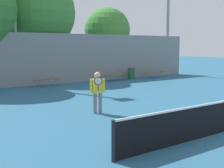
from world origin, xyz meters
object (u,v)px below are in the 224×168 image
object	(u,v)px
bench_courtside_far	(155,72)
trash_bin	(131,74)
tree_green_broad	(36,13)
tennis_player	(98,90)
bench_courtside_near	(115,75)
tree_dark_dense	(107,30)
bench_by_gate	(45,80)

from	to	relation	value
bench_courtside_far	trash_bin	distance (m)	2.34
tree_green_broad	tennis_player	bearing A→B (deg)	-103.42
bench_courtside_far	tree_green_broad	distance (m)	10.47
bench_courtside_near	tree_dark_dense	bearing A→B (deg)	61.08
bench_courtside_far	trash_bin	size ratio (longest dim) A/B	2.50
bench_courtside_far	bench_by_gate	size ratio (longest dim) A/B	1.19
tennis_player	tree_green_broad	size ratio (longest dim) A/B	0.20
bench_courtside_far	tree_dark_dense	world-z (taller)	tree_dark_dense
tennis_player	bench_courtside_far	size ratio (longest dim) A/B	0.76
bench_courtside_far	bench_by_gate	xyz separation A→B (m)	(-9.70, -0.00, -0.00)
bench_courtside_near	bench_courtside_far	bearing A→B (deg)	0.00
bench_by_gate	tree_dark_dense	xyz separation A→B (m)	(7.99, 4.35, 3.51)
trash_bin	tree_green_broad	size ratio (longest dim) A/B	0.11
tree_green_broad	bench_courtside_far	bearing A→B (deg)	-27.46
bench_courtside_far	tree_green_broad	bearing A→B (deg)	152.54
bench_courtside_near	bench_by_gate	distance (m)	5.59
bench_courtside_far	bench_by_gate	bearing A→B (deg)	-180.00
tree_dark_dense	tennis_player	bearing A→B (deg)	-126.88
tree_green_broad	tree_dark_dense	world-z (taller)	tree_green_broad
bench_by_gate	trash_bin	distance (m)	7.38
tennis_player	bench_by_gate	distance (m)	8.78
bench_courtside_near	bench_courtside_far	world-z (taller)	same
tennis_player	tree_dark_dense	bearing A→B (deg)	80.80
bench_courtside_near	tree_green_broad	size ratio (longest dim) A/B	0.23
bench_courtside_far	bench_by_gate	distance (m)	9.70
bench_courtside_near	trash_bin	size ratio (longest dim) A/B	2.15
bench_courtside_near	bench_by_gate	world-z (taller)	same
bench_by_gate	tree_green_broad	xyz separation A→B (m)	(1.37, 4.33, 4.63)
bench_by_gate	bench_courtside_near	bearing A→B (deg)	-0.00
tennis_player	trash_bin	xyz separation A→B (m)	(9.09, 8.83, -0.50)
tennis_player	bench_courtside_far	world-z (taller)	tennis_player
tree_green_broad	bench_courtside_near	bearing A→B (deg)	-45.70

